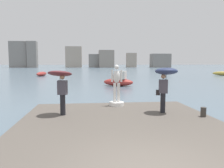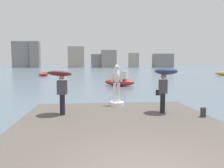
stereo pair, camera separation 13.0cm
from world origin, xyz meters
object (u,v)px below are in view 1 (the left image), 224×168
object	(u,v)px
mooring_bollard	(203,112)
onlooker_left	(61,80)
boat_leftward	(42,74)
statue_white_figure	(117,91)
onlooker_right	(165,77)
boat_far	(224,73)
boat_mid	(119,81)

from	to	relation	value
mooring_bollard	onlooker_left	bearing A→B (deg)	170.50
onlooker_left	mooring_bollard	distance (m)	6.09
mooring_bollard	boat_leftward	xyz separation A→B (m)	(-13.64, 36.20, -0.20)
statue_white_figure	onlooker_left	world-z (taller)	statue_white_figure
onlooker_right	mooring_bollard	world-z (taller)	onlooker_right
mooring_bollard	boat_far	xyz separation A→B (m)	(22.48, 33.79, -0.19)
boat_mid	boat_far	size ratio (longest dim) A/B	0.97
onlooker_right	mooring_bollard	distance (m)	2.14
statue_white_figure	onlooker_right	size ratio (longest dim) A/B	1.04
onlooker_right	boat_leftward	bearing A→B (deg)	109.24
boat_leftward	boat_mid	bearing A→B (deg)	-58.43
boat_mid	boat_leftward	xyz separation A→B (m)	(-12.34, 20.08, -0.20)
onlooker_left	boat_leftward	world-z (taller)	onlooker_left
boat_far	onlooker_right	bearing A→B (deg)	-125.93
mooring_bollard	statue_white_figure	bearing A→B (deg)	139.69
statue_white_figure	boat_far	bearing A→B (deg)	50.32
boat_far	boat_leftward	size ratio (longest dim) A/B	0.83
statue_white_figure	mooring_bollard	bearing A→B (deg)	-40.31
mooring_bollard	boat_leftward	size ratio (longest dim) A/B	0.09
statue_white_figure	boat_leftward	bearing A→B (deg)	107.25
onlooker_left	statue_white_figure	bearing A→B (deg)	34.26
boat_mid	boat_far	bearing A→B (deg)	36.62
statue_white_figure	boat_mid	xyz separation A→B (m)	(1.96, 13.35, -0.55)
statue_white_figure	boat_far	xyz separation A→B (m)	(25.74, 31.03, -0.74)
boat_mid	onlooker_left	bearing A→B (deg)	-106.83
statue_white_figure	mooring_bollard	distance (m)	4.31
onlooker_right	boat_far	size ratio (longest dim) A/B	0.55
onlooker_left	onlooker_right	distance (m)	4.55
onlooker_left	boat_far	distance (m)	43.39
boat_far	boat_mid	bearing A→B (deg)	-143.38
onlooker_left	boat_leftward	size ratio (longest dim) A/B	0.43
onlooker_left	mooring_bollard	bearing A→B (deg)	-9.50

